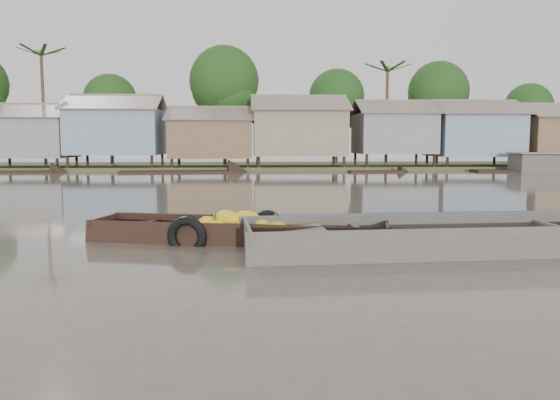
{
  "coord_description": "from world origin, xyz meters",
  "views": [
    {
      "loc": [
        -1.18,
        -10.26,
        1.94
      ],
      "look_at": [
        -0.55,
        0.55,
        0.8
      ],
      "focal_mm": 35.0,
      "sensor_mm": 36.0,
      "label": 1
    }
  ],
  "objects": [
    {
      "name": "ground",
      "position": [
        0.0,
        0.0,
        0.0
      ],
      "size": [
        120.0,
        120.0,
        0.0
      ],
      "primitive_type": "plane",
      "color": "#50463D",
      "rests_on": "ground"
    },
    {
      "name": "distant_boats",
      "position": [
        12.36,
        24.38,
        0.21
      ],
      "size": [
        46.84,
        14.29,
        1.38
      ],
      "color": "black",
      "rests_on": "ground"
    },
    {
      "name": "viewer_boat",
      "position": [
        2.84,
        -0.54,
        0.08
      ],
      "size": [
        8.33,
        2.62,
        0.66
      ],
      "rotation": [
        0.0,
        0.0,
        0.06
      ],
      "color": "#46413B",
      "rests_on": "ground"
    },
    {
      "name": "riverbank",
      "position": [
        3.03,
        31.86,
        3.07
      ],
      "size": [
        120.0,
        12.47,
        10.22
      ],
      "color": "#384723",
      "rests_on": "ground"
    },
    {
      "name": "banana_boat",
      "position": [
        -1.45,
        0.51,
        0.17
      ],
      "size": [
        6.07,
        2.75,
        0.83
      ],
      "rotation": [
        0.0,
        0.0,
        -0.23
      ],
      "color": "black",
      "rests_on": "ground"
    }
  ]
}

